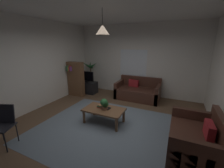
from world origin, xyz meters
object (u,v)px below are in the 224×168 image
Objects in this scene: couch_under_window at (138,92)px; remote_on_table_1 at (109,109)px; book_on_table_0 at (100,107)px; tv at (86,76)px; folding_chair at (4,123)px; coffee_table at (104,111)px; tv_stand at (87,87)px; potted_plant_on_table at (105,104)px; book_on_table_1 at (100,106)px; bookshelf_corner at (76,79)px; couch_right_side at (196,140)px; potted_palm_corner at (91,77)px; remote_on_table_0 at (108,107)px; pendant_lamp at (103,30)px; book_on_table_2 at (100,105)px.

remote_on_table_1 is at bearing -96.06° from couch_under_window.
book_on_table_0 is 0.20× the size of tv.
couch_under_window is at bearing 64.66° from folding_chair.
tv_stand reaches higher than coffee_table.
potted_plant_on_table is (0.17, -0.04, 0.14)m from book_on_table_0.
bookshelf_corner reaches higher than book_on_table_1.
couch_right_side is 4.61m from tv.
bookshelf_corner is (-0.13, -0.90, 0.08)m from potted_palm_corner.
remote_on_table_0 is 0.52× the size of potted_plant_on_table.
book_on_table_0 is at bearing -102.99° from couch_under_window.
coffee_table is 1.24× the size of folding_chair.
tv is at bearing 51.62° from remote_on_table_0.
remote_on_table_0 is at bearing 58.75° from pendant_lamp.
pendant_lamp reaches higher than tv.
book_on_table_2 reaches higher than book_on_table_0.
couch_right_side is 0.96× the size of potted_palm_corner.
remote_on_table_1 is 2.75m from tv_stand.
couch_under_window is 1.90× the size of folding_chair.
potted_palm_corner is (-1.96, 2.35, 0.07)m from potted_plant_on_table.
pendant_lamp reaches higher than tv_stand.
bookshelf_corner reaches higher than folding_chair.
pendant_lamp is (2.07, -1.44, 1.69)m from bookshelf_corner.
bookshelf_corner is (-0.19, -0.49, 0.46)m from tv_stand.
folding_chair is at bearing -131.32° from coffee_table.
book_on_table_1 is 0.18× the size of tv.
book_on_table_1 is 0.03m from book_on_table_2.
potted_palm_corner reaches higher than couch_under_window.
book_on_table_1 is (-0.14, 0.02, 0.10)m from coffee_table.
book_on_table_0 is 2.00m from pendant_lamp.
coffee_table is 7.24× the size of book_on_table_0.
coffee_table is at bearing 48.68° from folding_chair.
remote_on_table_0 is at bearing -97.90° from couch_under_window.
remote_on_table_0 is 2.00m from pendant_lamp.
book_on_table_1 is (0.00, -0.01, 0.03)m from book_on_table_0.
book_on_table_2 is 0.39× the size of potted_plant_on_table.
bookshelf_corner reaches higher than couch_under_window.
remote_on_table_0 is (0.20, 0.08, -0.03)m from book_on_table_1.
book_on_table_0 is at bearing 13.61° from remote_on_table_1.
bookshelf_corner is 3.17m from folding_chair.
potted_palm_corner is at bearing 81.61° from bookshelf_corner.
tv_stand is 0.70m from bookshelf_corner.
tv is at bearing 132.90° from book_on_table_0.
coffee_table is (-0.35, -2.17, 0.07)m from couch_under_window.
folding_chair is at bearing 143.62° from remote_on_table_0.
couch_under_window reaches higher than remote_on_table_1.
potted_palm_corner reaches higher than coffee_table.
remote_on_table_1 is 2.34m from folding_chair.
bookshelf_corner reaches higher than tv_stand.
bookshelf_corner is at bearing 62.37° from remote_on_table_0.
coffee_table is 3.53× the size of potted_plant_on_table.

